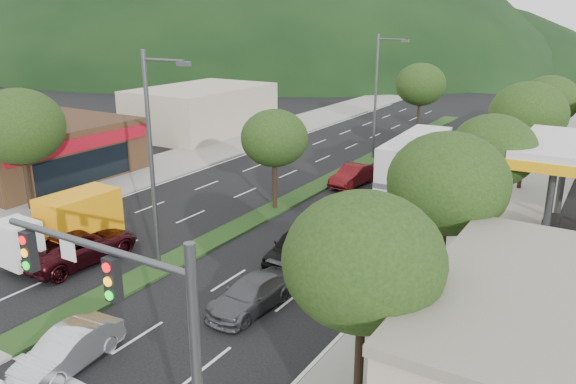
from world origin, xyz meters
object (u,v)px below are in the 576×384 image
Objects in this scene: tree_med_far at (421,84)px; streetlight_mid at (378,91)px; tree_r_c at (493,151)px; tree_l_a at (19,126)px; suv_maroon at (80,246)px; box_truck at (68,227)px; tree_r_a at (363,261)px; tree_r_d at (528,114)px; sedan_silver at (68,349)px; car_queue_d at (360,219)px; streetlight_near at (154,153)px; motorhome at (416,161)px; car_queue_b at (251,294)px; traffic_signal at (140,326)px; tree_r_e at (549,100)px; car_queue_c at (353,175)px; car_queue_a at (295,246)px; tree_med_near at (274,138)px; tree_r_b at (448,183)px.

streetlight_mid is at bearing -88.93° from tree_med_far.
tree_l_a reaches higher than tree_r_c.
box_truck is (-1.26, 0.39, 0.59)m from suv_maroon.
tree_r_a is 16.52m from suv_maroon.
tree_r_d is (0.00, 10.00, 0.43)m from tree_r_c.
sedan_silver is 0.75× the size of car_queue_d.
streetlight_near is (0.21, -36.00, 0.58)m from tree_med_far.
box_truck reaches higher than suv_maroon.
streetlight_mid is at bearing 90.00° from streetlight_near.
tree_r_c reaches higher than motorhome.
tree_l_a is 0.72× the size of streetlight_near.
sedan_silver is 0.91× the size of car_queue_b.
suv_maroon is 1.30× the size of car_queue_b.
tree_r_e is at bearing 85.91° from traffic_signal.
tree_r_a is at bearing 172.12° from box_truck.
tree_l_a is 8.86m from box_truck.
car_queue_c is at bearing -160.03° from motorhome.
sedan_silver is 7.08m from car_queue_b.
motorhome is (18.25, 16.73, -3.28)m from tree_l_a.
streetlight_mid is (-11.79, 29.00, 0.76)m from tree_r_a.
car_queue_b is (5.62, -25.79, -4.94)m from streetlight_mid.
car_queue_b is at bearing -105.15° from tree_r_d.
box_truck is (-10.89, -0.17, 0.74)m from car_queue_b.
traffic_signal reaches higher than car_queue_a.
traffic_signal is 0.70× the size of streetlight_near.
box_truck is at bearing -121.83° from motorhome.
box_truck reaches higher than car_queue_a.
car_queue_c is 19.36m from box_truck.
car_queue_a is 5.08m from car_queue_b.
traffic_signal is 15.70m from suv_maroon.
tree_med_near is 1.38× the size of car_queue_c.
streetlight_mid is (0.21, -11.00, 0.58)m from tree_med_far.
car_queue_d is (0.21, 10.00, 0.11)m from car_queue_b.
streetlight_mid is at bearing 89.14° from sedan_silver.
car_queue_d reaches higher than car_queue_b.
tree_r_c is 14.78m from car_queue_b.
tree_r_e is at bearing -112.33° from suv_maroon.
tree_med_far is at bearing 101.22° from traffic_signal.
box_truck is at bearing -105.88° from car_queue_c.
streetlight_mid reaches higher than tree_r_b.
car_queue_a is (4.71, 4.21, -4.84)m from streetlight_near.
sedan_silver is at bearing -160.46° from tree_r_a.
box_truck is at bearing -144.81° from car_queue_d.
motorhome is (5.75, -17.27, -3.10)m from tree_med_far.
car_queue_c is at bearing 104.99° from traffic_signal.
tree_r_a is at bearing 173.50° from suv_maroon.
sedan_silver is (-9.11, -19.23, -4.08)m from tree_r_c.
tree_l_a is at bearing 166.24° from tree_r_a.
tree_med_near reaches higher than car_queue_a.
car_queue_a is at bearing -49.67° from tree_med_near.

